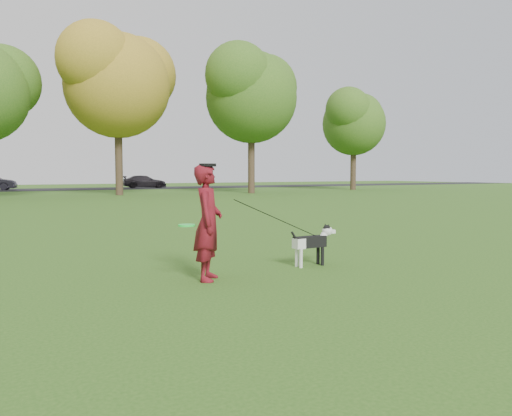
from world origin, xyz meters
TOP-DOWN VIEW (x-y plane):
  - ground at (0.00, 0.00)m, footprint 120.00×120.00m
  - road at (0.00, 40.00)m, footprint 120.00×7.00m
  - man at (-1.28, -0.00)m, footprint 0.64×0.70m
  - dog at (0.61, 0.16)m, footprint 0.87×0.17m
  - car_right at (9.68, 40.00)m, footprint 4.22×2.15m
  - man_held_items at (-0.11, 0.05)m, footprint 2.46×0.32m
  - tree_row at (-1.43, 26.07)m, footprint 51.74×8.86m

SIDE VIEW (x-z plane):
  - ground at x=0.00m, z-range 0.00..0.00m
  - road at x=0.00m, z-range 0.00..0.02m
  - dog at x=0.61m, z-range 0.07..0.73m
  - car_right at x=9.68m, z-range 0.02..1.19m
  - man_held_items at x=-0.11m, z-range 0.20..1.37m
  - man at x=-1.28m, z-range 0.00..1.60m
  - tree_row at x=-1.43m, z-range 1.40..13.41m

